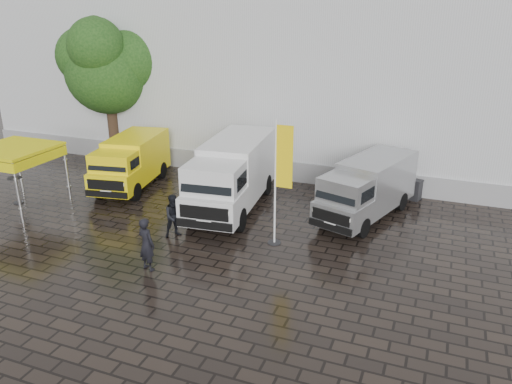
# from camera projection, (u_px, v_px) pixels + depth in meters

# --- Properties ---
(ground) EXTENTS (120.00, 120.00, 0.00)m
(ground) POSITION_uv_depth(u_px,v_px,m) (254.00, 253.00, 17.74)
(ground) COLOR black
(ground) RESTS_ON ground
(exhibition_hall) EXTENTS (44.00, 16.00, 12.00)m
(exhibition_hall) POSITION_uv_depth(u_px,v_px,m) (387.00, 47.00, 28.90)
(exhibition_hall) COLOR silver
(exhibition_hall) RESTS_ON ground
(hall_plinth) EXTENTS (44.00, 0.15, 1.00)m
(hall_plinth) POSITION_uv_depth(u_px,v_px,m) (354.00, 179.00, 23.81)
(hall_plinth) COLOR gray
(hall_plinth) RESTS_ON ground
(van_yellow) EXTENTS (2.85, 5.43, 2.38)m
(van_yellow) POSITION_uv_depth(u_px,v_px,m) (131.00, 164.00, 23.79)
(van_yellow) COLOR yellow
(van_yellow) RESTS_ON ground
(van_white) EXTENTS (2.92, 6.90, 2.90)m
(van_white) POSITION_uv_depth(u_px,v_px,m) (232.00, 176.00, 21.20)
(van_white) COLOR silver
(van_white) RESTS_ON ground
(van_silver) EXTENTS (3.48, 5.88, 2.42)m
(van_silver) POSITION_uv_depth(u_px,v_px,m) (367.00, 190.00, 20.35)
(van_silver) COLOR #9C9EA1
(van_silver) RESTS_ON ground
(canopy_tent) EXTENTS (2.99, 2.99, 2.70)m
(canopy_tent) POSITION_uv_depth(u_px,v_px,m) (13.00, 151.00, 20.97)
(canopy_tent) COLOR silver
(canopy_tent) RESTS_ON ground
(flagpole) EXTENTS (0.88, 0.50, 4.67)m
(flagpole) POSITION_uv_depth(u_px,v_px,m) (280.00, 178.00, 17.54)
(flagpole) COLOR black
(flagpole) RESTS_ON ground
(tree) EXTENTS (4.50, 4.50, 8.08)m
(tree) POSITION_uv_depth(u_px,v_px,m) (107.00, 66.00, 26.91)
(tree) COLOR black
(tree) RESTS_ON ground
(cocktail_table) EXTENTS (0.60, 0.60, 1.19)m
(cocktail_table) POSITION_uv_depth(u_px,v_px,m) (17.00, 190.00, 22.07)
(cocktail_table) COLOR black
(cocktail_table) RESTS_ON ground
(wheelie_bin) EXTENTS (0.71, 0.71, 0.94)m
(wheelie_bin) POSITION_uv_depth(u_px,v_px,m) (415.00, 190.00, 22.51)
(wheelie_bin) COLOR black
(wheelie_bin) RESTS_ON ground
(person_front) EXTENTS (0.78, 0.63, 1.85)m
(person_front) POSITION_uv_depth(u_px,v_px,m) (146.00, 244.00, 16.37)
(person_front) COLOR black
(person_front) RESTS_ON ground
(person_tent) EXTENTS (1.02, 1.02, 1.67)m
(person_tent) POSITION_uv_depth(u_px,v_px,m) (175.00, 216.00, 18.80)
(person_tent) COLOR black
(person_tent) RESTS_ON ground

